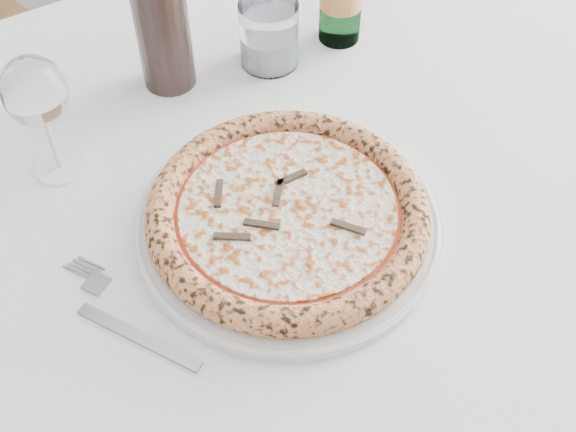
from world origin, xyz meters
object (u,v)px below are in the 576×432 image
at_px(dining_table, 239,219).
at_px(pizza, 288,212).
at_px(wine_bottle, 159,3).
at_px(plate, 288,222).
at_px(wine_glass, 36,95).
at_px(tumbler, 269,38).

height_order(dining_table, pizza, pizza).
xyz_separation_m(pizza, wine_bottle, (0.04, 0.30, 0.10)).
xyz_separation_m(plate, wine_glass, (-0.15, 0.25, 0.11)).
height_order(pizza, tumbler, tumbler).
distance_m(dining_table, tumbler, 0.26).
bearing_deg(tumbler, wine_glass, 179.69).
xyz_separation_m(dining_table, plate, (0.00, -0.10, 0.09)).
height_order(plate, wine_bottle, wine_bottle).
height_order(dining_table, plate, plate).
distance_m(tumbler, wine_bottle, 0.16).
bearing_deg(wine_bottle, wine_glass, -165.14).
relative_size(wine_glass, tumbler, 1.80).
relative_size(tumbler, wine_bottle, 0.32).
relative_size(dining_table, pizza, 5.34).
bearing_deg(pizza, plate, 60.00).
relative_size(dining_table, tumbler, 18.57).
bearing_deg(dining_table, pizza, -90.00).
bearing_deg(tumbler, plate, -124.79).
height_order(pizza, wine_bottle, wine_bottle).
bearing_deg(wine_glass, wine_bottle, 14.86).
distance_m(dining_table, pizza, 0.15).
bearing_deg(plate, wine_glass, 121.74).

